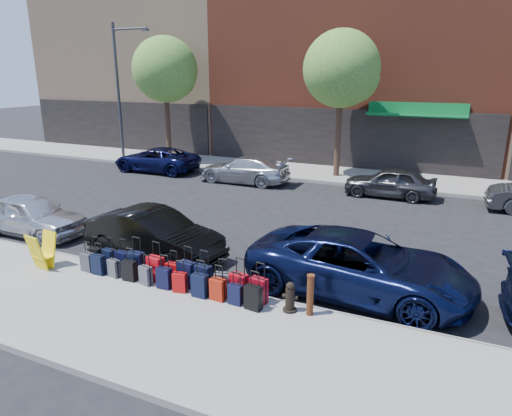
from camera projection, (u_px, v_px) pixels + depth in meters
The scene contains 40 objects.
ground at pixel (251, 232), 15.94m from camera, with size 120.00×120.00×0.00m, color black.
sidewalk_near at pixel (128, 316), 10.26m from camera, with size 60.00×4.00×0.15m, color gray.
sidewalk_far at pixel (329, 174), 24.64m from camera, with size 60.00×4.00×0.15m, color gray.
curb_near at pixel (178, 280), 12.02m from camera, with size 60.00×0.08×0.15m, color gray.
curb_far at pixel (318, 182), 22.88m from camera, with size 60.00×0.08×0.15m, color gray.
building_left at pixel (164, 37), 35.72m from camera, with size 15.00×12.12×16.00m.
tree_left at pixel (167, 71), 26.61m from camera, with size 3.80×3.80×7.27m.
tree_center at pixel (344, 71), 22.43m from camera, with size 3.80×3.80×7.27m.
streetlight at pixel (120, 84), 27.39m from camera, with size 2.59×0.18×8.00m.
suitcase_front_0 at pixel (96, 257), 12.66m from camera, with size 0.36×0.20×0.86m.
suitcase_front_1 at pixel (109, 259), 12.49m from camera, with size 0.41×0.28×0.90m.
suitcase_front_2 at pixel (123, 262), 12.30m from camera, with size 0.39×0.23×0.93m.
suitcase_front_3 at pixel (136, 264), 12.02m from camera, with size 0.46×0.26×1.08m.
suitcase_front_4 at pixel (156, 269), 11.76m from camera, with size 0.47×0.30×1.05m.
suitcase_front_5 at pixel (173, 273), 11.65m from camera, with size 0.37×0.21×0.87m.
suitcase_front_6 at pixel (187, 274), 11.45m from camera, with size 0.47×0.31×1.05m.
suitcase_front_7 at pixel (203, 277), 11.29m from camera, with size 0.45×0.28×1.01m.
suitcase_front_8 at pixel (223, 284), 11.00m from camera, with size 0.42×0.28×0.92m.
suitcase_front_9 at pixel (239, 286), 10.80m from camera, with size 0.46×0.32×1.03m.
suitcase_front_10 at pixel (259, 290), 10.65m from camera, with size 0.44×0.30×0.98m.
suitcase_back_0 at pixel (87, 262), 12.36m from camera, with size 0.36×0.22×0.83m.
suitcase_back_1 at pixel (98, 265), 12.16m from camera, with size 0.37×0.21×0.87m.
suitcase_back_2 at pixel (114, 268), 12.01m from camera, with size 0.35×0.24×0.77m.
suitcase_back_3 at pixel (130, 271), 11.79m from camera, with size 0.38×0.23×0.87m.
suitcase_back_4 at pixel (146, 275), 11.57m from camera, with size 0.36×0.26×0.79m.
suitcase_back_5 at pixel (164, 278), 11.36m from camera, with size 0.37×0.22×0.87m.
suitcase_back_6 at pixel (180, 282), 11.18m from camera, with size 0.37×0.26×0.80m.
suitcase_back_7 at pixel (200, 286), 10.92m from camera, with size 0.39×0.24×0.92m.
suitcase_back_8 at pixel (218, 289), 10.77m from camera, with size 0.38×0.24×0.86m.
suitcase_back_9 at pixel (236, 294), 10.58m from camera, with size 0.34×0.21×0.79m.
suitcase_back_10 at pixel (253, 298), 10.34m from camera, with size 0.41×0.27×0.92m.
fire_hydrant at pixel (290, 298), 10.25m from camera, with size 0.36×0.32×0.71m.
bollard at pixel (310, 294), 10.04m from camera, with size 0.18×0.18×0.96m.
display_rack at pixel (43, 251), 12.47m from camera, with size 0.64×0.69×1.00m.
car_near_0 at pixel (31, 215), 15.50m from camera, with size 1.63×4.05×1.38m, color silver.
car_near_1 at pixel (154, 235), 13.51m from camera, with size 1.53×4.39×1.45m, color black.
car_near_2 at pixel (360, 265), 11.28m from camera, with size 2.55×5.53×1.54m, color #0C1335.
car_far_0 at pixel (156, 159), 25.49m from camera, with size 2.24×4.86×1.35m, color #0C0E36.
car_far_1 at pixel (245, 169), 22.88m from camera, with size 1.88×4.62×1.34m, color silver.
car_far_2 at pixel (390, 182), 20.21m from camera, with size 1.59×3.96×1.35m, color #353537.
Camera 1 is at (6.43, -13.60, 5.33)m, focal length 32.00 mm.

